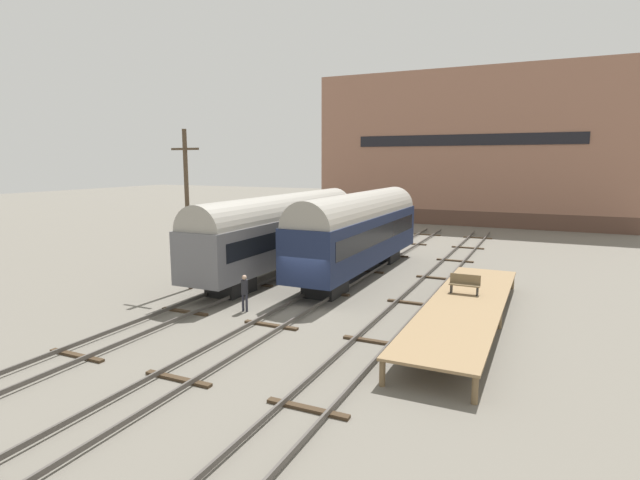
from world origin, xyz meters
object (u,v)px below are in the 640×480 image
train_car_navy (359,229)px  person_worker (245,290)px  bench (465,283)px  train_car_grey (282,228)px  utility_pole (187,208)px

train_car_navy → person_worker: train_car_navy is taller
train_car_navy → bench: size_ratio=11.18×
bench → train_car_navy: bearing=143.6°
bench → person_worker: size_ratio=0.78×
person_worker → train_car_grey: bearing=107.1°
train_car_navy → train_car_grey: (-4.75, -1.35, -0.09)m
train_car_grey → utility_pole: utility_pole is taller
bench → person_worker: (-9.56, -4.13, -0.37)m
train_car_navy → bench: (7.33, -5.41, -1.52)m
train_car_grey → person_worker: (2.51, -8.18, -1.81)m
train_car_navy → utility_pole: size_ratio=1.77×
train_car_navy → bench: bearing=-36.4°
train_car_grey → person_worker: bearing=-72.9°
utility_pole → person_worker: bearing=-24.4°
utility_pole → bench: bearing=6.9°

